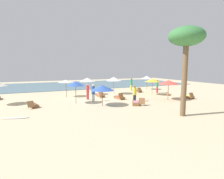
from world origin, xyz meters
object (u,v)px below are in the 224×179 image
(umbrella_0, at_px, (114,79))
(umbrella_6, at_px, (169,82))
(palm_1, at_px, (186,40))
(person_3, at_px, (88,92))
(surfboard, at_px, (15,118))
(dog, at_px, (168,94))
(lounger_2, at_px, (100,95))
(lounger_5, at_px, (136,103))
(lounger_1, at_px, (119,97))
(person_0, at_px, (135,94))
(lounger_0, at_px, (33,105))
(umbrella_4, at_px, (102,88))
(person_1, at_px, (93,93))
(umbrella_8, at_px, (76,83))
(umbrella_7, at_px, (147,77))
(lounger_4, at_px, (138,91))
(umbrella_5, at_px, (66,81))
(umbrella_3, at_px, (152,80))
(umbrella_1, at_px, (88,80))
(person_2, at_px, (157,86))
(lounger_3, at_px, (188,97))
(person_4, at_px, (131,84))

(umbrella_0, distance_m, umbrella_6, 7.41)
(palm_1, bearing_deg, person_3, 116.39)
(surfboard, bearing_deg, dog, 12.45)
(lounger_2, xyz_separation_m, lounger_5, (1.64, -5.84, 0.00))
(lounger_1, bearing_deg, person_0, -69.24)
(umbrella_0, bearing_deg, lounger_2, -150.72)
(lounger_0, xyz_separation_m, lounger_1, (9.14, 0.63, 0.01))
(umbrella_4, xyz_separation_m, person_1, (-0.19, 2.26, -0.78))
(umbrella_8, xyz_separation_m, surfboard, (-5.25, -3.62, -1.99))
(umbrella_0, height_order, umbrella_7, umbrella_0)
(umbrella_6, height_order, lounger_4, umbrella_6)
(lounger_0, xyz_separation_m, lounger_2, (7.62, 2.96, 0.01))
(umbrella_0, relative_size, lounger_1, 1.35)
(umbrella_4, xyz_separation_m, person_0, (3.81, 0.45, -0.87))
(umbrella_5, relative_size, lounger_4, 1.21)
(umbrella_0, bearing_deg, umbrella_7, 18.51)
(lounger_2, distance_m, person_0, 5.01)
(person_1, xyz_separation_m, palm_1, (4.50, -8.11, 4.70))
(lounger_4, bearing_deg, person_1, -151.51)
(umbrella_3, relative_size, lounger_1, 1.25)
(umbrella_6, bearing_deg, lounger_1, 151.00)
(umbrella_8, distance_m, lounger_1, 5.45)
(lounger_1, bearing_deg, lounger_2, 123.26)
(lounger_4, xyz_separation_m, palm_1, (-3.70, -12.56, 5.46))
(umbrella_1, xyz_separation_m, person_0, (3.27, -6.54, -1.16))
(umbrella_3, bearing_deg, surfboard, -162.11)
(umbrella_3, xyz_separation_m, umbrella_4, (-8.26, -3.49, -0.22))
(umbrella_7, bearing_deg, umbrella_6, -109.27)
(umbrella_4, height_order, person_3, umbrella_4)
(umbrella_7, xyz_separation_m, lounger_4, (-2.80, -1.81, -1.79))
(umbrella_5, distance_m, lounger_1, 6.86)
(lounger_2, bearing_deg, umbrella_5, 157.32)
(person_3, bearing_deg, umbrella_4, -83.76)
(umbrella_7, bearing_deg, lounger_2, -158.44)
(umbrella_3, bearing_deg, person_3, 178.91)
(person_1, xyz_separation_m, dog, (9.94, -0.03, -0.75))
(lounger_2, bearing_deg, person_3, -148.16)
(lounger_5, bearing_deg, lounger_2, 105.68)
(umbrella_4, distance_m, person_3, 3.77)
(umbrella_1, xyz_separation_m, umbrella_3, (7.71, -3.50, -0.07))
(person_1, xyz_separation_m, person_2, (10.19, 2.47, 0.04))
(umbrella_6, relative_size, lounger_5, 1.30)
(lounger_1, distance_m, lounger_3, 8.08)
(person_0, distance_m, surfboard, 11.35)
(person_1, bearing_deg, umbrella_1, 81.16)
(umbrella_3, bearing_deg, lounger_0, -173.60)
(lounger_1, relative_size, person_2, 0.92)
(umbrella_3, xyz_separation_m, person_4, (-0.26, 5.08, -0.93))
(lounger_2, relative_size, palm_1, 0.26)
(lounger_1, height_order, surfboard, lounger_1)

